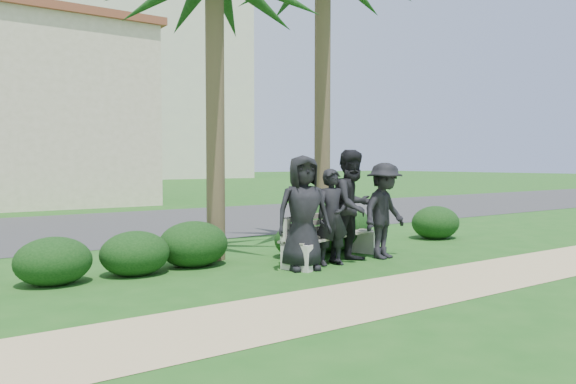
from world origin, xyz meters
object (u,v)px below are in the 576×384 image
Objects in this scene: man_b at (332,217)px; man_c at (353,206)px; park_bench at (331,240)px; man_a at (303,213)px; man_d at (384,211)px.

man_b is 0.83× the size of man_c.
park_bench is 0.70m from man_c.
man_c is (1.11, 0.07, 0.05)m from man_a.
man_a is at bearing -175.34° from park_bench.
man_b is at bearing -145.34° from park_bench.
man_d is at bearing -40.44° from park_bench.
park_bench is 1.35× the size of man_a.
man_a is 0.65m from man_b.
man_b is 0.94× the size of man_d.
man_c is 1.13× the size of man_d.
man_a is (-0.88, -0.37, 0.54)m from park_bench.
man_b is 0.49m from man_c.
man_b is at bearing 20.81° from man_a.
man_b reaches higher than park_bench.
man_b is 1.14m from man_d.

